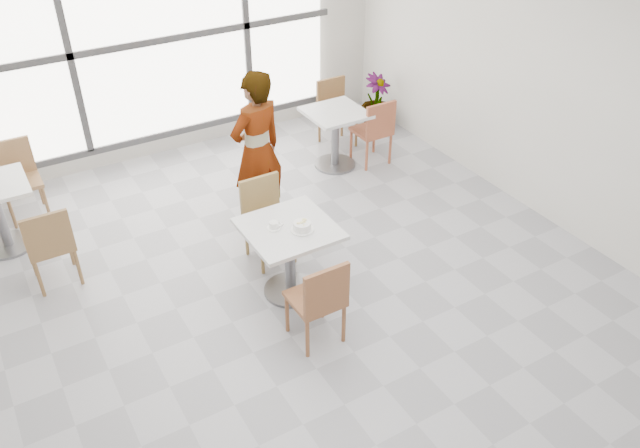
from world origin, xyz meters
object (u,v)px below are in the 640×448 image
bg_table_right (335,131)px  plant_right (376,101)px  chair_near (320,298)px  bg_chair_left_far (18,174)px  coffee_cup (274,225)px  chair_far (265,214)px  oatmeal_bowl (302,226)px  bg_chair_right_far (335,107)px  bg_chair_left_near (50,243)px  person (257,151)px  bg_chair_right_near (375,128)px  main_table (289,247)px

bg_table_right → plant_right: 1.32m
chair_near → bg_table_right: 3.17m
bg_table_right → bg_chair_left_far: size_ratio=0.86×
bg_table_right → coffee_cup: bearing=-134.2°
chair_far → chair_near: bearing=-97.4°
coffee_cup → plant_right: 3.88m
oatmeal_bowl → bg_chair_right_far: size_ratio=0.24×
coffee_cup → bg_chair_left_near: size_ratio=0.18×
person → bg_chair_left_near: size_ratio=2.02×
person → bg_chair_right_near: (1.83, 0.45, -0.38)m
chair_far → coffee_cup: size_ratio=5.47×
main_table → chair_near: bearing=-98.2°
bg_chair_right_near → plant_right: size_ratio=1.16×
plant_right → oatmeal_bowl: bearing=-135.0°
chair_far → person: 0.73m
bg_chair_left_far → coffee_cup: bearing=-56.4°
chair_near → bg_table_right: (1.77, 2.62, -0.01)m
main_table → bg_table_right: bearing=48.6°
bg_chair_left_far → bg_chair_right_near: bearing=-14.8°
main_table → plant_right: 3.81m
bg_chair_left_near → person: bearing=179.9°
main_table → bg_chair_left_near: (-1.88, 1.23, -0.02)m
coffee_cup → plant_right: bearing=41.2°
oatmeal_bowl → bg_chair_right_near: (2.04, 1.78, -0.29)m
bg_chair_left_far → bg_chair_right_far: same height
person → bg_chair_left_near: person is taller
main_table → bg_chair_left_far: bg_chair_left_far is taller
oatmeal_bowl → bg_chair_left_far: (-1.99, 2.85, -0.29)m
coffee_cup → bg_chair_right_near: bg_chair_right_near is taller
chair_far → bg_chair_right_near: same height
person → plant_right: 2.88m
chair_far → person: (0.22, 0.59, 0.38)m
chair_near → bg_chair_left_far: size_ratio=1.00×
oatmeal_bowl → bg_chair_left_far: bearing=125.0°
bg_table_right → oatmeal_bowl: bearing=-128.5°
oatmeal_bowl → coffee_cup: oatmeal_bowl is taller
coffee_cup → bg_table_right: bearing=45.8°
main_table → coffee_cup: bearing=157.3°
bg_table_right → bg_chair_left_near: bg_chair_left_near is taller
bg_table_right → bg_chair_right_near: size_ratio=0.86×
main_table → bg_chair_left_near: 2.25m
bg_chair_left_near → main_table: bearing=146.8°
chair_far → bg_chair_right_far: same height
coffee_cup → bg_chair_left_far: bearing=123.6°
oatmeal_bowl → person: size_ratio=0.12×
oatmeal_bowl → bg_chair_right_near: 2.73m
bg_chair_left_near → bg_chair_left_far: (-0.03, 1.51, 0.00)m
chair_far → bg_chair_left_far: 2.89m
chair_near → chair_far: same height
bg_chair_left_far → bg_chair_right_near: size_ratio=1.00×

